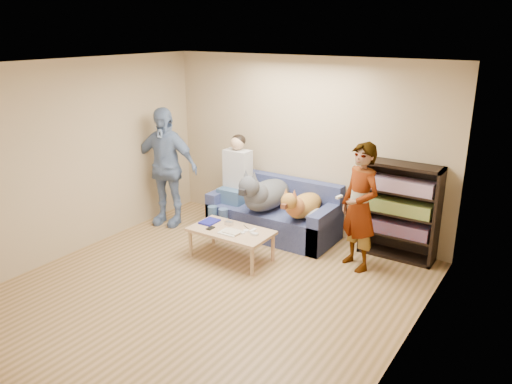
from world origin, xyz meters
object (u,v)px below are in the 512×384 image
Objects in this scene: camera_silver at (229,223)px; bookshelf at (400,209)px; sofa at (275,216)px; person_standing_right at (360,207)px; coffee_table at (231,233)px; dog_tan at (302,205)px; dog_gray at (264,194)px; notebook_blue at (210,222)px; person_seated at (234,179)px; person_standing_left at (165,167)px.

bookshelf is (1.95, 1.18, 0.23)m from camera_silver.
sofa is at bearing 80.90° from camera_silver.
person_standing_right is 1.50× the size of coffee_table.
dog_tan is 1.04× the size of coffee_table.
dog_gray is 0.99× the size of bookshelf.
coffee_table is 0.85× the size of bookshelf.
dog_tan reaches higher than notebook_blue.
notebook_blue is 0.93m from dog_gray.
dog_gray is at bearing 65.55° from notebook_blue.
camera_silver is 0.79m from dog_gray.
sofa is 1.86m from bookshelf.
person_seated reaches higher than camera_silver.
dog_tan is at bearing -161.77° from bookshelf.
notebook_blue is 0.98m from person_seated.
dog_gray is (1.58, 0.37, -0.25)m from person_standing_left.
person_seated is at bearing 103.79° from notebook_blue.
person_standing_left is 2.24m from dog_tan.
dog_gray is at bearing -156.63° from person_standing_right.
coffee_table is at bearing -7.13° from notebook_blue.
bookshelf is (3.44, 0.80, -0.24)m from person_standing_left.
notebook_blue is at bearing -114.45° from dog_gray.
dog_tan is (0.55, -0.18, 0.33)m from sofa.
person_seated is at bearing -169.00° from sofa.
person_standing_right is 15.01× the size of camera_silver.
coffee_table is (1.61, -0.50, -0.55)m from person_standing_left.
camera_silver is at bearing -130.54° from person_standing_right.
person_standing_left is at bearing 159.42° from notebook_blue.
person_seated is (-0.65, -0.13, 0.49)m from sofa.
person_standing_left is 1.68× the size of coffee_table.
notebook_blue is 0.18× the size of person_seated.
camera_silver reaches higher than notebook_blue.
person_standing_right reaches higher than camera_silver.
person_standing_right is at bearing -6.59° from person_seated.
person_seated reaches higher than coffee_table.
coffee_table is at bearing -88.19° from dog_gray.
person_standing_right is at bearing -6.37° from dog_gray.
sofa is at bearing 88.28° from coffee_table.
camera_silver reaches higher than coffee_table.
dog_tan is (0.98, 0.84, 0.18)m from notebook_blue.
camera_silver is 0.07× the size of person_seated.
dog_gray is 1.17× the size of coffee_table.
notebook_blue is 0.41m from coffee_table.
person_seated reaches higher than dog_gray.
dog_tan is at bearing -18.23° from sofa.
dog_gray is at bearing -7.14° from person_seated.
bookshelf is (1.25, 0.41, 0.07)m from dog_tan.
person_standing_right is 0.89× the size of person_standing_left.
person_standing_left is at bearing -166.89° from bookshelf.
person_seated is at bearing 11.48° from person_standing_left.
dog_tan is at bearing 2.02° from dog_gray.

